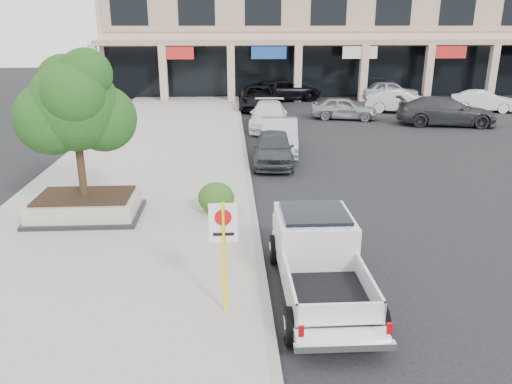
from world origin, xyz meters
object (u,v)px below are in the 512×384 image
lot_car_e (390,90)px  lot_car_c (446,111)px  curb_car_c (269,116)px  lot_car_d (284,90)px  planter_tree (81,106)px  lot_car_b (401,101)px  planter (86,206)px  curb_car_d (259,98)px  lot_car_f (484,101)px  curb_car_b (279,137)px  no_parking_sign (224,243)px  pickup_truck (320,261)px  curb_car_a (274,148)px  lot_car_a (344,108)px

lot_car_e → lot_car_c: bearing=-174.6°
curb_car_c → lot_car_d: size_ratio=0.89×
planter_tree → lot_car_b: bearing=49.4°
lot_car_b → lot_car_e: bearing=10.8°
planter → lot_car_d: size_ratio=0.56×
curb_car_d → lot_car_d: size_ratio=0.98×
planter → curb_car_d: 21.47m
planter_tree → lot_car_d: size_ratio=0.70×
lot_car_f → planter_tree: bearing=153.2°
lot_car_b → lot_car_c: (1.16, -4.34, 0.06)m
curb_car_b → curb_car_c: (-0.04, 5.57, -0.03)m
planter_tree → curb_car_c: planter_tree is taller
no_parking_sign → pickup_truck: size_ratio=0.45×
curb_car_a → no_parking_sign: bearing=-95.1°
lot_car_e → curb_car_a: bearing=153.9°
planter_tree → lot_car_c: bearing=39.7°
curb_car_a → lot_car_f: curb_car_a is taller
curb_car_a → lot_car_a: 11.44m
lot_car_c → no_parking_sign: bearing=157.3°
pickup_truck → lot_car_c: 21.55m
curb_car_b → lot_car_e: (10.15, 16.04, -0.01)m
lot_car_a → lot_car_f: size_ratio=0.96×
curb_car_d → planter: bearing=-103.3°
lot_car_d → curb_car_b: bearing=160.9°
planter_tree → curb_car_a: size_ratio=0.99×
lot_car_a → lot_car_f: 10.38m
planter_tree → curb_car_c: bearing=64.5°
pickup_truck → lot_car_c: lot_car_c is taller
pickup_truck → curb_car_d: (0.23, 25.12, -0.02)m
no_parking_sign → curb_car_a: (2.01, 11.52, -0.94)m
curb_car_b → lot_car_d: size_ratio=0.81×
curb_car_c → lot_car_f: curb_car_c is taller
lot_car_d → lot_car_e: lot_car_d is taller
planter_tree → lot_car_b: 24.15m
no_parking_sign → lot_car_d: (4.46, 29.82, -0.84)m
curb_car_c → lot_car_f: bearing=24.6°
planter → lot_car_c: (16.91, 14.06, 0.33)m
planter_tree → curb_car_d: 21.44m
curb_car_a → lot_car_c: 13.37m
planter → curb_car_b: 10.37m
curb_car_a → pickup_truck: bearing=-85.1°
pickup_truck → lot_car_c: bearing=60.3°
lot_car_c → lot_car_d: 13.26m
curb_car_a → lot_car_a: size_ratio=1.01×
curb_car_c → lot_car_e: bearing=51.4°
planter_tree → pickup_truck: planter_tree is taller
curb_car_d → lot_car_d: bearing=65.0°
planter → pickup_truck: (6.19, -4.64, 0.32)m
pickup_truck → lot_car_b: bearing=67.6°
no_parking_sign → curb_car_a: no_parking_sign is taller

